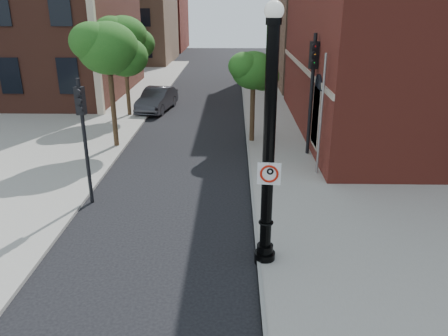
{
  "coord_description": "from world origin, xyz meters",
  "views": [
    {
      "loc": [
        1.33,
        -9.75,
        6.78
      ],
      "look_at": [
        1.07,
        2.0,
        2.28
      ],
      "focal_mm": 35.0,
      "sensor_mm": 36.0,
      "label": 1
    }
  ],
  "objects_px": {
    "lamppost": "(269,155)",
    "traffic_signal_right": "(313,76)",
    "traffic_signal_left": "(83,122)",
    "parked_car": "(157,99)",
    "no_parking_sign": "(269,174)"
  },
  "relations": [
    {
      "from": "parked_car",
      "to": "no_parking_sign",
      "type": "bearing_deg",
      "value": -62.72
    },
    {
      "from": "no_parking_sign",
      "to": "traffic_signal_left",
      "type": "relative_size",
      "value": 0.13
    },
    {
      "from": "lamppost",
      "to": "traffic_signal_right",
      "type": "relative_size",
      "value": 1.23
    },
    {
      "from": "lamppost",
      "to": "no_parking_sign",
      "type": "distance_m",
      "value": 0.46
    },
    {
      "from": "traffic_signal_right",
      "to": "parked_car",
      "type": "bearing_deg",
      "value": 121.59
    },
    {
      "from": "traffic_signal_left",
      "to": "lamppost",
      "type": "bearing_deg",
      "value": -24.17
    },
    {
      "from": "lamppost",
      "to": "traffic_signal_right",
      "type": "bearing_deg",
      "value": 74.04
    },
    {
      "from": "lamppost",
      "to": "traffic_signal_right",
      "type": "distance_m",
      "value": 9.37
    },
    {
      "from": "no_parking_sign",
      "to": "traffic_signal_left",
      "type": "bearing_deg",
      "value": 152.45
    },
    {
      "from": "no_parking_sign",
      "to": "parked_car",
      "type": "bearing_deg",
      "value": 113.7
    },
    {
      "from": "parked_car",
      "to": "traffic_signal_right",
      "type": "bearing_deg",
      "value": -37.11
    },
    {
      "from": "parked_car",
      "to": "traffic_signal_left",
      "type": "xyz_separation_m",
      "value": [
        -0.03,
        -14.13,
        2.24
      ]
    },
    {
      "from": "lamppost",
      "to": "traffic_signal_left",
      "type": "height_order",
      "value": "lamppost"
    },
    {
      "from": "no_parking_sign",
      "to": "traffic_signal_left",
      "type": "xyz_separation_m",
      "value": [
        -5.98,
        3.88,
        0.28
      ]
    },
    {
      "from": "traffic_signal_left",
      "to": "traffic_signal_right",
      "type": "bearing_deg",
      "value": 39.49
    }
  ]
}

